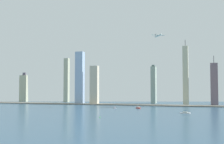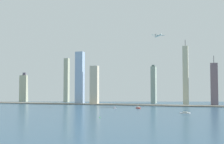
% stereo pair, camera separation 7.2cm
% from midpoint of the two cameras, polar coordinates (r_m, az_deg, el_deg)
% --- Properties ---
extents(waterfront_pier, '(980.41, 45.55, 2.33)m').
position_cam_midpoint_polar(waterfront_pier, '(795.24, 2.89, -6.33)').
color(waterfront_pier, slate).
rests_on(waterfront_pier, ground).
extents(skyscraper_0, '(22.88, 18.09, 149.96)m').
position_cam_midpoint_polar(skyscraper_0, '(849.19, -6.24, -1.13)').
color(skyscraper_0, '#99B3D6').
rests_on(skyscraper_0, ground).
extents(skyscraper_1, '(14.13, 22.51, 177.40)m').
position_cam_midpoint_polar(skyscraper_1, '(823.26, 14.06, -0.66)').
color(skyscraper_1, beige).
rests_on(skyscraper_1, ground).
extents(skyscraper_2, '(18.91, 25.13, 133.97)m').
position_cam_midpoint_polar(skyscraper_2, '(845.04, 19.16, -2.20)').
color(skyscraper_2, slate).
rests_on(skyscraper_2, ground).
extents(skyscraper_3, '(13.90, 27.82, 115.04)m').
position_cam_midpoint_polar(skyscraper_3, '(893.56, 8.07, -2.44)').
color(skyscraper_3, '#93A495').
rests_on(skyscraper_3, ground).
extents(skyscraper_4, '(22.74, 15.53, 108.09)m').
position_cam_midpoint_polar(skyscraper_4, '(827.64, -3.43, -2.54)').
color(skyscraper_4, beige).
rests_on(skyscraper_4, ground).
extents(skyscraper_5, '(15.08, 14.41, 143.55)m').
position_cam_midpoint_polar(skyscraper_5, '(979.48, -8.77, -1.57)').
color(skyscraper_5, '#AFB295').
rests_on(skyscraper_5, ground).
extents(skyscraper_6, '(27.23, 14.59, 98.39)m').
position_cam_midpoint_polar(skyscraper_6, '(1046.10, -16.68, -2.96)').
color(skyscraper_6, '#B7B695').
rests_on(skyscraper_6, ground).
extents(boat_0, '(8.33, 10.24, 9.52)m').
position_cam_midpoint_polar(boat_0, '(661.46, 0.54, -6.95)').
color(boat_0, silver).
rests_on(boat_0, ground).
extents(boat_1, '(10.68, 5.99, 11.77)m').
position_cam_midpoint_polar(boat_1, '(665.55, 5.10, -6.89)').
color(boat_1, '#B72E1F').
rests_on(boat_1, ground).
extents(boat_3, '(17.35, 8.52, 3.94)m').
position_cam_midpoint_polar(boat_3, '(544.44, 13.98, -7.68)').
color(boat_3, white).
rests_on(boat_3, ground).
extents(channel_buoy_0, '(1.55, 1.55, 1.98)m').
position_cam_midpoint_polar(channel_buoy_0, '(456.74, -2.36, -8.72)').
color(channel_buoy_0, green).
rests_on(channel_buoy_0, ground).
extents(airplane, '(31.07, 30.89, 8.48)m').
position_cam_midpoint_polar(airplane, '(732.80, 8.94, 6.99)').
color(airplane, silver).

